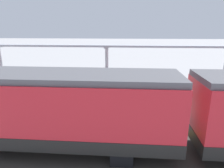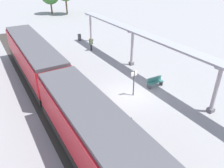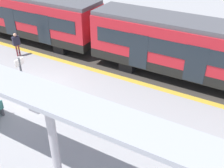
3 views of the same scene
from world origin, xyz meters
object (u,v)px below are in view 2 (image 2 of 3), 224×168
at_px(canopy_pillar_fourth, 91,28).
at_px(passenger_waiting_near_edge, 128,124).
at_px(train_near_carriage, 105,151).
at_px(canopy_pillar_third, 132,48).
at_px(passenger_by_the_benches, 91,43).
at_px(train_far_carriage, 34,58).
at_px(bench_mid_platform, 155,82).
at_px(platform_info_sign, 134,81).
at_px(canopy_pillar_second, 216,90).
at_px(trash_bin, 80,37).

relative_size(canopy_pillar_fourth, passenger_waiting_near_edge, 2.26).
bearing_deg(passenger_waiting_near_edge, train_near_carriage, -144.35).
distance_m(canopy_pillar_third, passenger_by_the_benches, 6.46).
height_order(passenger_waiting_near_edge, passenger_by_the_benches, passenger_waiting_near_edge).
bearing_deg(passenger_by_the_benches, train_far_carriage, -154.09).
bearing_deg(canopy_pillar_third, train_far_carriage, 165.22).
height_order(bench_mid_platform, platform_info_sign, platform_info_sign).
xyz_separation_m(train_near_carriage, platform_info_sign, (5.86, 5.76, -0.50)).
bearing_deg(bench_mid_platform, train_near_carriage, -144.28).
distance_m(train_far_carriage, platform_info_sign, 9.61).
distance_m(canopy_pillar_fourth, passenger_by_the_benches, 4.00).
distance_m(canopy_pillar_second, platform_info_sign, 5.95).
relative_size(passenger_waiting_near_edge, passenger_by_the_benches, 1.02).
height_order(canopy_pillar_fourth, platform_info_sign, canopy_pillar_fourth).
bearing_deg(trash_bin, passenger_waiting_near_edge, -105.31).
distance_m(canopy_pillar_second, bench_mid_platform, 5.33).
relative_size(canopy_pillar_second, trash_bin, 4.14).
xyz_separation_m(train_near_carriage, trash_bin, (8.01, 21.56, -1.39)).
height_order(canopy_pillar_second, trash_bin, canopy_pillar_second).
bearing_deg(canopy_pillar_second, train_far_carriage, 126.99).
height_order(canopy_pillar_third, trash_bin, canopy_pillar_third).
relative_size(canopy_pillar_second, canopy_pillar_fourth, 1.00).
distance_m(canopy_pillar_fourth, trash_bin, 2.18).
relative_size(canopy_pillar_fourth, passenger_by_the_benches, 2.30).
xyz_separation_m(platform_info_sign, passenger_by_the_benches, (1.76, 11.30, -0.33)).
distance_m(train_near_carriage, platform_info_sign, 8.24).
relative_size(bench_mid_platform, passenger_by_the_benches, 0.95).
height_order(trash_bin, passenger_waiting_near_edge, passenger_waiting_near_edge).
height_order(train_near_carriage, canopy_pillar_second, canopy_pillar_second).
bearing_deg(train_far_carriage, passenger_waiting_near_edge, -77.11).
bearing_deg(passenger_waiting_near_edge, passenger_by_the_benches, 71.80).
distance_m(train_near_carriage, bench_mid_platform, 10.38).
height_order(train_far_carriage, canopy_pillar_fourth, canopy_pillar_fourth).
relative_size(canopy_pillar_second, canopy_pillar_third, 1.00).
xyz_separation_m(canopy_pillar_second, passenger_waiting_near_edge, (-6.71, 0.92, -0.85)).
distance_m(train_near_carriage, trash_bin, 23.04).
xyz_separation_m(bench_mid_platform, passenger_waiting_near_edge, (-5.72, -4.12, 0.57)).
distance_m(passenger_waiting_near_edge, passenger_by_the_benches, 15.98).
distance_m(train_far_carriage, canopy_pillar_third, 9.66).
relative_size(canopy_pillar_fourth, bench_mid_platform, 2.42).
bearing_deg(passenger_by_the_benches, canopy_pillar_third, -74.38).
relative_size(platform_info_sign, passenger_by_the_benches, 1.38).
xyz_separation_m(canopy_pillar_third, passenger_waiting_near_edge, (-6.71, -9.02, -0.85)).
relative_size(canopy_pillar_third, canopy_pillar_fourth, 1.00).
distance_m(train_far_carriage, canopy_pillar_second, 15.53).
height_order(canopy_pillar_third, platform_info_sign, canopy_pillar_third).
bearing_deg(platform_info_sign, train_near_carriage, -135.48).
bearing_deg(platform_info_sign, trash_bin, 82.24).
distance_m(canopy_pillar_second, passenger_by_the_benches, 16.22).
relative_size(canopy_pillar_third, bench_mid_platform, 2.42).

